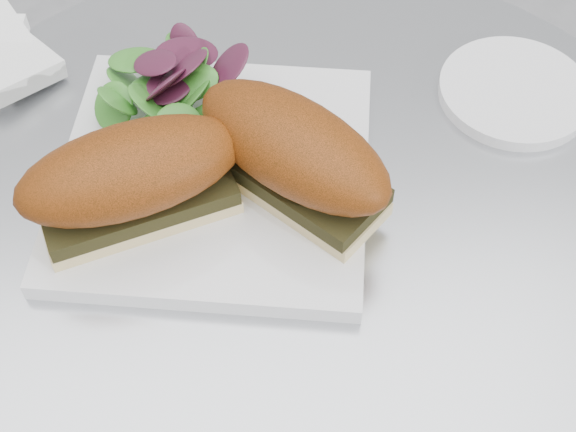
{
  "coord_description": "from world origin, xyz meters",
  "views": [
    {
      "loc": [
        -0.04,
        -0.36,
        1.24
      ],
      "look_at": [
        -0.01,
        -0.01,
        0.77
      ],
      "focal_mm": 50.0,
      "sensor_mm": 36.0,
      "label": 1
    }
  ],
  "objects_px": {
    "plate": "(214,174)",
    "sandwich_left": "(133,178)",
    "saucer": "(514,91)",
    "sandwich_right": "(293,153)"
  },
  "relations": [
    {
      "from": "saucer",
      "to": "plate",
      "type": "bearing_deg",
      "value": -165.47
    },
    {
      "from": "sandwich_left",
      "to": "sandwich_right",
      "type": "relative_size",
      "value": 1.04
    },
    {
      "from": "sandwich_right",
      "to": "saucer",
      "type": "relative_size",
      "value": 1.33
    },
    {
      "from": "saucer",
      "to": "sandwich_right",
      "type": "bearing_deg",
      "value": -154.92
    },
    {
      "from": "plate",
      "to": "sandwich_left",
      "type": "bearing_deg",
      "value": -145.88
    },
    {
      "from": "plate",
      "to": "sandwich_right",
      "type": "bearing_deg",
      "value": -24.23
    },
    {
      "from": "plate",
      "to": "sandwich_left",
      "type": "height_order",
      "value": "sandwich_left"
    },
    {
      "from": "sandwich_left",
      "to": "sandwich_right",
      "type": "height_order",
      "value": "same"
    },
    {
      "from": "sandwich_right",
      "to": "saucer",
      "type": "xyz_separation_m",
      "value": [
        0.21,
        0.1,
        -0.05
      ]
    },
    {
      "from": "sandwich_right",
      "to": "sandwich_left",
      "type": "bearing_deg",
      "value": -128.43
    }
  ]
}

